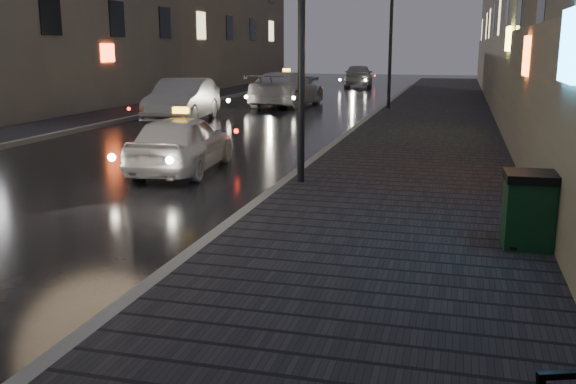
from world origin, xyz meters
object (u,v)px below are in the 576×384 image
at_px(lamp_far, 391,29).
at_px(trash_bin, 528,209).
at_px(car_left_mid, 183,100).
at_px(taxi_near, 182,143).
at_px(taxi_mid, 286,89).
at_px(lamp_near, 302,8).
at_px(car_far, 358,76).

height_order(lamp_far, trash_bin, lamp_far).
bearing_deg(car_left_mid, taxi_near, -73.49).
bearing_deg(lamp_far, taxi_mid, 162.39).
height_order(lamp_near, lamp_far, same).
relative_size(lamp_far, car_far, 1.13).
xyz_separation_m(lamp_near, taxi_near, (-3.05, 1.11, -2.83)).
relative_size(lamp_far, trash_bin, 5.18).
bearing_deg(lamp_far, lamp_near, -90.00).
bearing_deg(car_far, car_left_mid, 75.49).
bearing_deg(taxi_mid, car_far, -88.15).
relative_size(lamp_near, taxi_near, 1.36).
bearing_deg(car_left_mid, trash_bin, -58.18).
bearing_deg(car_far, lamp_far, 96.63).
bearing_deg(car_left_mid, car_far, 74.66).
height_order(lamp_near, car_far, lamp_near).
height_order(lamp_far, car_left_mid, lamp_far).
bearing_deg(lamp_near, car_far, 96.80).
relative_size(trash_bin, taxi_mid, 0.18).
bearing_deg(trash_bin, taxi_near, 145.29).
height_order(taxi_near, taxi_mid, taxi_mid).
xyz_separation_m(trash_bin, taxi_mid, (-8.97, 20.92, 0.14)).
bearing_deg(lamp_near, lamp_far, 90.00).
xyz_separation_m(taxi_near, car_left_mid, (-4.02, 9.09, 0.14)).
distance_m(taxi_mid, car_far, 15.16).
distance_m(trash_bin, taxi_mid, 22.76).
height_order(lamp_near, taxi_near, lamp_near).
xyz_separation_m(taxi_mid, car_far, (1.12, 15.12, -0.01)).
relative_size(lamp_near, car_left_mid, 1.08).
xyz_separation_m(lamp_near, taxi_mid, (-5.02, 17.59, -2.68)).
xyz_separation_m(trash_bin, car_far, (-7.85, 36.04, 0.13)).
xyz_separation_m(trash_bin, taxi_near, (-7.00, 4.44, -0.01)).
bearing_deg(lamp_far, car_far, 103.13).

